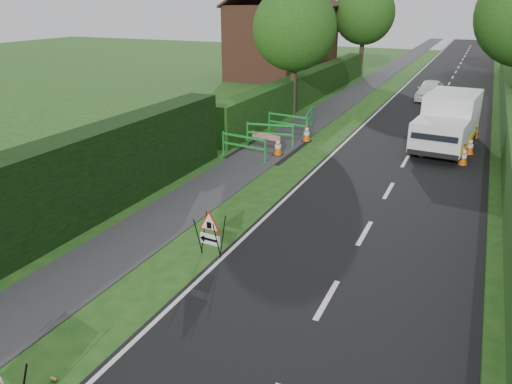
% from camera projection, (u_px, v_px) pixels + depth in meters
% --- Properties ---
extents(ground, '(120.00, 120.00, 0.00)m').
position_uv_depth(ground, '(200.00, 297.00, 10.59)').
color(ground, '#1B4B15').
rests_on(ground, ground).
extents(road_surface, '(6.00, 90.00, 0.02)m').
position_uv_depth(road_surface, '(452.00, 79.00, 39.37)').
color(road_surface, black).
rests_on(road_surface, ground).
extents(footpath, '(2.00, 90.00, 0.02)m').
position_uv_depth(footpath, '(382.00, 75.00, 41.48)').
color(footpath, '#2D2D30').
rests_on(footpath, ground).
extents(hedge_west_near, '(1.10, 18.00, 2.50)m').
position_uv_depth(hedge_west_near, '(27.00, 251.00, 12.51)').
color(hedge_west_near, black).
rests_on(hedge_west_near, ground).
extents(hedge_west_far, '(1.00, 24.00, 1.80)m').
position_uv_depth(hedge_west_far, '(309.00, 100.00, 31.20)').
color(hedge_west_far, '#14380F').
rests_on(hedge_west_far, ground).
extents(house_west, '(7.50, 7.40, 7.88)m').
position_uv_depth(house_west, '(282.00, 41.00, 38.87)').
color(house_west, brown).
rests_on(house_west, ground).
extents(tree_nw, '(4.40, 4.40, 6.70)m').
position_uv_depth(tree_nw, '(295.00, 28.00, 26.03)').
color(tree_nw, '#2D2116').
rests_on(tree_nw, ground).
extents(tree_fw, '(4.80, 4.80, 7.24)m').
position_uv_depth(tree_fw, '(364.00, 14.00, 39.50)').
color(tree_fw, '#2D2116').
rests_on(tree_fw, ground).
extents(triangle_sign, '(0.75, 0.75, 1.02)m').
position_uv_depth(triangle_sign, '(209.00, 230.00, 12.04)').
color(triangle_sign, black).
rests_on(triangle_sign, ground).
extents(works_van, '(2.43, 5.15, 2.27)m').
position_uv_depth(works_van, '(448.00, 121.00, 20.62)').
color(works_van, silver).
rests_on(works_van, ground).
extents(traffic_cone_0, '(0.38, 0.38, 0.79)m').
position_uv_depth(traffic_cone_0, '(464.00, 156.00, 18.84)').
color(traffic_cone_0, black).
rests_on(traffic_cone_0, ground).
extents(traffic_cone_1, '(0.38, 0.38, 0.79)m').
position_uv_depth(traffic_cone_1, '(470.00, 146.00, 20.13)').
color(traffic_cone_1, black).
rests_on(traffic_cone_1, ground).
extents(traffic_cone_2, '(0.38, 0.38, 0.79)m').
position_uv_depth(traffic_cone_2, '(475.00, 130.00, 22.51)').
color(traffic_cone_2, black).
rests_on(traffic_cone_2, ground).
extents(traffic_cone_3, '(0.38, 0.38, 0.79)m').
position_uv_depth(traffic_cone_3, '(278.00, 146.00, 20.06)').
color(traffic_cone_3, black).
rests_on(traffic_cone_3, ground).
extents(traffic_cone_4, '(0.38, 0.38, 0.79)m').
position_uv_depth(traffic_cone_4, '(307.00, 133.00, 22.01)').
color(traffic_cone_4, black).
rests_on(traffic_cone_4, ground).
extents(ped_barrier_0, '(2.09, 0.67, 1.00)m').
position_uv_depth(ped_barrier_0, '(244.00, 144.00, 19.47)').
color(ped_barrier_0, '#1A8F2E').
rests_on(ped_barrier_0, ground).
extents(ped_barrier_1, '(2.09, 0.70, 1.00)m').
position_uv_depth(ped_barrier_1, '(270.00, 131.00, 21.31)').
color(ped_barrier_1, '#1A8F2E').
rests_on(ped_barrier_1, ground).
extents(ped_barrier_2, '(2.09, 0.66, 1.00)m').
position_uv_depth(ped_barrier_2, '(288.00, 122.00, 22.99)').
color(ped_barrier_2, '#1A8F2E').
rests_on(ped_barrier_2, ground).
extents(ped_barrier_3, '(0.73, 2.09, 1.00)m').
position_uv_depth(ped_barrier_3, '(309.00, 118.00, 23.81)').
color(ped_barrier_3, '#1A8F2E').
rests_on(ped_barrier_3, ground).
extents(redwhite_plank, '(1.46, 0.43, 0.25)m').
position_uv_depth(redwhite_plank, '(266.00, 147.00, 21.41)').
color(redwhite_plank, red).
rests_on(redwhite_plank, ground).
extents(litter_can, '(0.12, 0.07, 0.07)m').
position_uv_depth(litter_can, '(54.00, 381.00, 8.27)').
color(litter_can, '#BF7F4C').
rests_on(litter_can, ground).
extents(hatchback_car, '(1.56, 3.63, 1.22)m').
position_uv_depth(hatchback_car, '(430.00, 90.00, 31.10)').
color(hatchback_car, white).
rests_on(hatchback_car, ground).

